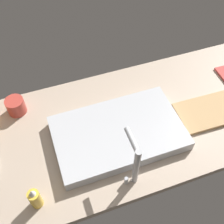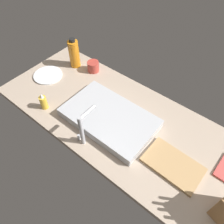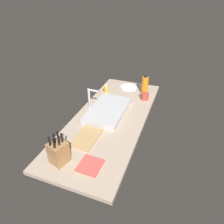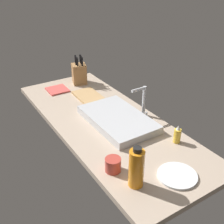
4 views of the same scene
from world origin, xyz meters
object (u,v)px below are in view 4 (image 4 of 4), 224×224
at_px(dinner_plate, 177,175).
at_px(soap_bottle, 177,135).
at_px(faucet, 143,99).
at_px(sink_basin, 118,119).
at_px(water_bottle, 136,168).
at_px(dish_towel, 57,90).
at_px(knife_block, 79,73).
at_px(coffee_mug, 113,165).
at_px(cutting_board, 89,97).

bearing_deg(dinner_plate, soap_bottle, 136.88).
bearing_deg(faucet, sink_basin, -93.65).
bearing_deg(water_bottle, sink_basin, 155.14).
height_order(faucet, water_bottle, water_bottle).
bearing_deg(water_bottle, faucet, 139.63).
xyz_separation_m(faucet, dish_towel, (-0.73, -0.34, -0.12)).
relative_size(knife_block, water_bottle, 1.11).
bearing_deg(soap_bottle, dinner_plate, -43.12).
relative_size(water_bottle, dinner_plate, 1.09).
xyz_separation_m(sink_basin, knife_block, (-0.75, 0.09, 0.07)).
xyz_separation_m(soap_bottle, dinner_plate, (0.23, -0.21, -0.04)).
distance_m(faucet, coffee_mug, 0.63).
bearing_deg(dish_towel, faucet, 25.12).
bearing_deg(faucet, cutting_board, -158.52).
distance_m(dinner_plate, dish_towel, 1.33).
height_order(cutting_board, coffee_mug, coffee_mug).
bearing_deg(cutting_board, dish_towel, -149.12).
height_order(sink_basin, cutting_board, sink_basin).
bearing_deg(sink_basin, water_bottle, -24.86).
height_order(faucet, cutting_board, faucet).
relative_size(cutting_board, dinner_plate, 1.45).
bearing_deg(soap_bottle, water_bottle, -69.81).
distance_m(sink_basin, dish_towel, 0.73).
height_order(water_bottle, dish_towel, water_bottle).
bearing_deg(faucet, knife_block, -171.80).
xyz_separation_m(dish_towel, coffee_mug, (1.11, -0.15, 0.03)).
xyz_separation_m(cutting_board, coffee_mug, (0.84, -0.31, 0.03)).
bearing_deg(cutting_board, water_bottle, -15.34).
relative_size(cutting_board, dish_towel, 1.75).
relative_size(sink_basin, dinner_plate, 2.66).
distance_m(soap_bottle, coffee_mug, 0.47).
bearing_deg(coffee_mug, faucet, 127.98).
bearing_deg(dinner_plate, dish_towel, -175.44).
bearing_deg(knife_block, soap_bottle, 20.92).
bearing_deg(dinner_plate, cutting_board, 177.05).
xyz_separation_m(faucet, coffee_mug, (0.38, -0.49, -0.09)).
bearing_deg(cutting_board, faucet, 21.48).
relative_size(water_bottle, dish_towel, 1.32).
height_order(knife_block, water_bottle, knife_block).
distance_m(water_bottle, dinner_plate, 0.25).
bearing_deg(water_bottle, cutting_board, 164.66).
bearing_deg(faucet, water_bottle, -40.37).
bearing_deg(faucet, dinner_plate, -21.36).
relative_size(knife_block, soap_bottle, 2.12).
height_order(faucet, knife_block, knife_block).
height_order(dinner_plate, dish_towel, same).
distance_m(dish_towel, coffee_mug, 1.12).
bearing_deg(cutting_board, dinner_plate, -2.95).
xyz_separation_m(water_bottle, dinner_plate, (0.07, 0.22, -0.10)).
bearing_deg(dish_towel, soap_bottle, 16.14).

